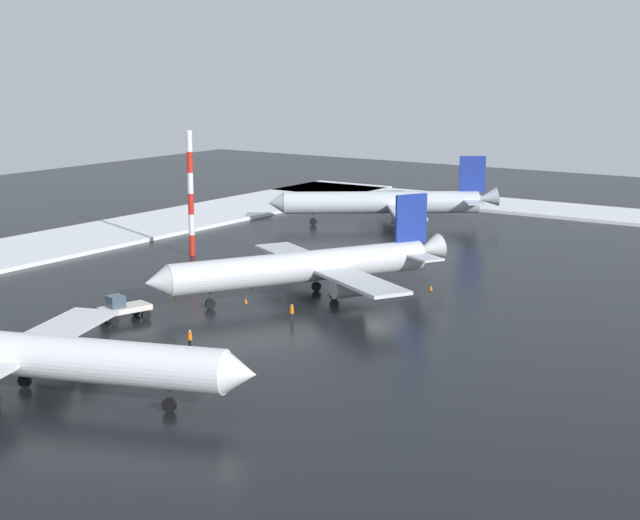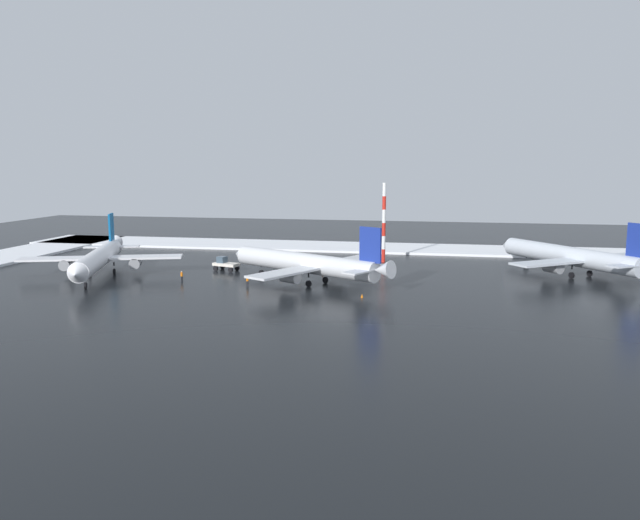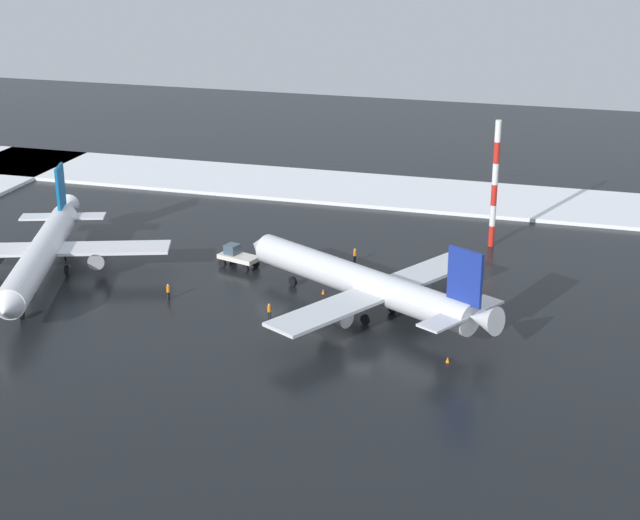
# 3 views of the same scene
# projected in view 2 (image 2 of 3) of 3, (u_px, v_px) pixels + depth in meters

# --- Properties ---
(ground_plane) EXTENTS (240.00, 240.00, 0.00)m
(ground_plane) POSITION_uv_depth(u_px,v_px,m) (305.00, 293.00, 91.73)
(ground_plane) COLOR black
(snow_bank_far) EXTENTS (152.00, 16.00, 0.50)m
(snow_bank_far) POSITION_uv_depth(u_px,v_px,m) (353.00, 247.00, 140.18)
(snow_bank_far) COLOR white
(snow_bank_far) RESTS_ON ground_plane
(airplane_parked_portside) EXTENTS (30.06, 25.68, 9.78)m
(airplane_parked_portside) POSITION_uv_depth(u_px,v_px,m) (308.00, 263.00, 98.45)
(airplane_parked_portside) COLOR silver
(airplane_parked_portside) RESTS_ON ground_plane
(airplane_parked_starboard) EXTENTS (24.87, 28.70, 9.95)m
(airplane_parked_starboard) POSITION_uv_depth(u_px,v_px,m) (572.00, 256.00, 105.51)
(airplane_parked_starboard) COLOR silver
(airplane_parked_starboard) RESTS_ON ground_plane
(airplane_foreground_jet) EXTENTS (26.77, 31.72, 9.71)m
(airplane_foreground_jet) POSITION_uv_depth(u_px,v_px,m) (99.00, 258.00, 104.30)
(airplane_foreground_jet) COLOR white
(airplane_foreground_jet) RESTS_ON ground_plane
(pushback_tug) EXTENTS (5.04, 3.44, 2.50)m
(pushback_tug) POSITION_uv_depth(u_px,v_px,m) (225.00, 263.00, 110.70)
(pushback_tug) COLOR silver
(pushback_tug) RESTS_ON ground_plane
(ground_crew_near_tug) EXTENTS (0.36, 0.36, 1.71)m
(ground_crew_near_tug) POSITION_uv_depth(u_px,v_px,m) (300.00, 263.00, 113.13)
(ground_crew_near_tug) COLOR black
(ground_crew_near_tug) RESTS_ON ground_plane
(ground_crew_by_nose_gear) EXTENTS (0.36, 0.36, 1.71)m
(ground_crew_by_nose_gear) POSITION_uv_depth(u_px,v_px,m) (182.00, 276.00, 100.52)
(ground_crew_by_nose_gear) COLOR black
(ground_crew_by_nose_gear) RESTS_ON ground_plane
(ground_crew_mid_apron) EXTENTS (0.36, 0.36, 1.71)m
(ground_crew_mid_apron) POSITION_uv_depth(u_px,v_px,m) (247.00, 280.00, 96.35)
(ground_crew_mid_apron) COLOR black
(ground_crew_mid_apron) RESTS_ON ground_plane
(antenna_mast) EXTENTS (0.70, 0.70, 15.26)m
(antenna_mast) POSITION_uv_depth(u_px,v_px,m) (384.00, 223.00, 119.26)
(antenna_mast) COLOR red
(antenna_mast) RESTS_ON ground_plane
(traffic_cone_near_nose) EXTENTS (0.36, 0.36, 0.55)m
(traffic_cone_near_nose) POSITION_uv_depth(u_px,v_px,m) (281.00, 276.00, 103.56)
(traffic_cone_near_nose) COLOR orange
(traffic_cone_near_nose) RESTS_ON ground_plane
(traffic_cone_mid_line) EXTENTS (0.36, 0.36, 0.55)m
(traffic_cone_mid_line) POSITION_uv_depth(u_px,v_px,m) (323.00, 273.00, 106.39)
(traffic_cone_mid_line) COLOR orange
(traffic_cone_mid_line) RESTS_ON ground_plane
(traffic_cone_wingtip_side) EXTENTS (0.36, 0.36, 0.55)m
(traffic_cone_wingtip_side) POSITION_uv_depth(u_px,v_px,m) (362.00, 296.00, 88.45)
(traffic_cone_wingtip_side) COLOR orange
(traffic_cone_wingtip_side) RESTS_ON ground_plane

